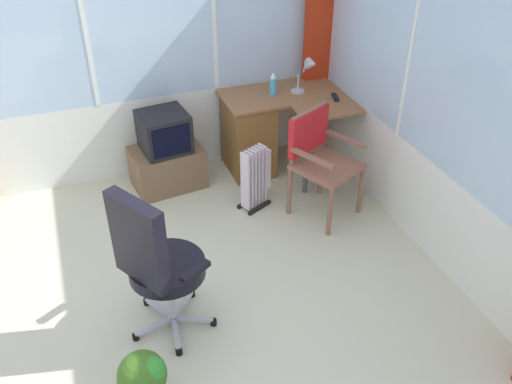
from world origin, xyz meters
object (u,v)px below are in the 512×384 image
at_px(tv_on_stand, 167,155).
at_px(potted_plant, 144,377).
at_px(wooden_armchair, 317,149).
at_px(office_chair, 155,259).
at_px(desk, 253,132).
at_px(tv_remote, 335,97).
at_px(spray_bottle, 273,84).
at_px(desk_lamp, 309,70).
at_px(space_heater, 256,177).

height_order(tv_on_stand, potted_plant, tv_on_stand).
bearing_deg(tv_on_stand, wooden_armchair, -35.43).
height_order(office_chair, tv_on_stand, office_chair).
relative_size(desk, tv_remote, 7.46).
height_order(desk, spray_bottle, spray_bottle).
bearing_deg(desk, tv_remote, -20.94).
relative_size(desk_lamp, wooden_armchair, 0.38).
bearing_deg(wooden_armchair, tv_remote, 51.02).
bearing_deg(tv_remote, space_heater, -145.22).
xyz_separation_m(desk_lamp, spray_bottle, (-0.31, 0.09, -0.12)).
relative_size(tv_remote, office_chair, 0.13).
relative_size(desk, potted_plant, 2.88).
distance_m(office_chair, tv_on_stand, 1.84).
height_order(wooden_armchair, potted_plant, wooden_armchair).
bearing_deg(desk_lamp, desk, 171.60).
height_order(tv_remote, space_heater, tv_remote).
bearing_deg(wooden_armchair, potted_plant, -140.59).
distance_m(desk, spray_bottle, 0.50).
height_order(spray_bottle, potted_plant, spray_bottle).
bearing_deg(desk_lamp, spray_bottle, 163.43).
bearing_deg(tv_remote, tv_on_stand, -174.83).
distance_m(wooden_armchair, tv_on_stand, 1.42).
bearing_deg(tv_on_stand, spray_bottle, 1.00).
relative_size(tv_remote, potted_plant, 0.39).
distance_m(wooden_armchair, space_heater, 0.59).
height_order(desk, potted_plant, desk).
bearing_deg(space_heater, wooden_armchair, -24.35).
xyz_separation_m(wooden_armchair, office_chair, (-1.57, -0.96, 0.05)).
bearing_deg(wooden_armchair, space_heater, 155.65).
xyz_separation_m(space_heater, potted_plant, (-1.32, -1.68, -0.08)).
bearing_deg(tv_remote, office_chair, -128.43).
bearing_deg(office_chair, tv_on_stand, 75.97).
xyz_separation_m(desk, spray_bottle, (0.20, 0.02, 0.46)).
distance_m(tv_on_stand, space_heater, 0.89).
distance_m(desk, tv_on_stand, 0.86).
bearing_deg(tv_on_stand, desk, 0.12).
bearing_deg(office_chair, spray_bottle, 49.87).
relative_size(office_chair, space_heater, 1.94).
height_order(desk_lamp, tv_on_stand, desk_lamp).
bearing_deg(spray_bottle, potted_plant, -126.82).
xyz_separation_m(spray_bottle, space_heater, (-0.40, -0.61, -0.57)).
bearing_deg(office_chair, space_heater, 46.54).
xyz_separation_m(spray_bottle, tv_on_stand, (-1.06, -0.02, -0.54)).
height_order(wooden_armchair, tv_on_stand, wooden_armchair).
xyz_separation_m(desk, space_heater, (-0.19, -0.60, -0.11)).
relative_size(desk, spray_bottle, 5.18).
bearing_deg(tv_remote, desk, 173.98).
bearing_deg(tv_on_stand, tv_remote, -9.75).
distance_m(wooden_armchair, office_chair, 1.84).
distance_m(desk, office_chair, 2.20).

